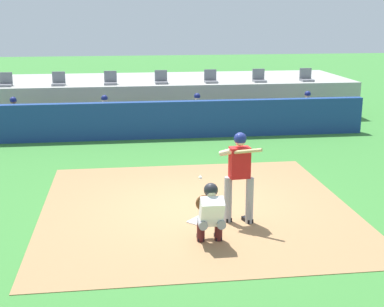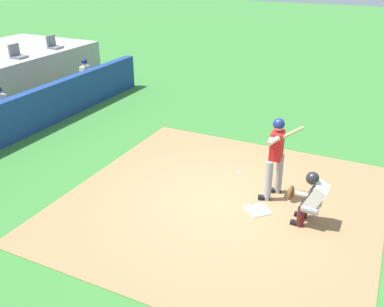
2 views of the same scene
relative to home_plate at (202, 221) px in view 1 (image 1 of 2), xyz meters
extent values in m
plane|color=#387A33|center=(0.00, 0.80, -0.02)|extent=(80.00, 80.00, 0.00)
cube|color=#9E754C|center=(0.00, 0.80, -0.02)|extent=(6.40, 6.40, 0.01)
cube|color=white|center=(0.00, 0.00, 0.00)|extent=(0.62, 0.62, 0.02)
cylinder|color=#99999E|center=(0.50, -0.04, 0.44)|extent=(0.15, 0.15, 0.92)
cylinder|color=#99999E|center=(0.90, -0.16, 0.44)|extent=(0.15, 0.15, 0.92)
cube|color=red|center=(0.70, -0.10, 1.20)|extent=(0.40, 0.27, 0.60)
sphere|color=beige|center=(0.70, -0.10, 1.63)|extent=(0.21, 0.21, 0.21)
sphere|color=navy|center=(0.70, -0.10, 1.66)|extent=(0.24, 0.24, 0.24)
cylinder|color=beige|center=(0.42, -0.10, 1.41)|extent=(0.26, 0.23, 0.17)
cylinder|color=beige|center=(0.61, -0.03, 1.41)|extent=(0.56, 0.10, 0.18)
cylinder|color=tan|center=(0.68, -0.28, 1.45)|extent=(0.72, 0.55, 0.24)
cube|color=black|center=(0.48, 0.02, 0.02)|extent=(0.20, 0.28, 0.09)
cube|color=black|center=(0.88, -0.10, 0.02)|extent=(0.20, 0.28, 0.09)
cylinder|color=gray|center=(-0.16, -1.04, 0.40)|extent=(0.16, 0.32, 0.16)
cylinder|color=#4C1919|center=(-0.16, -0.89, 0.19)|extent=(0.14, 0.14, 0.42)
cube|color=black|center=(-0.16, -0.83, 0.02)|extent=(0.11, 0.24, 0.08)
cylinder|color=gray|center=(0.16, -1.04, 0.40)|extent=(0.16, 0.32, 0.16)
cylinder|color=#4C1919|center=(0.16, -0.89, 0.19)|extent=(0.14, 0.14, 0.42)
cube|color=black|center=(0.16, -0.83, 0.02)|extent=(0.11, 0.24, 0.08)
cube|color=white|center=(0.00, -1.09, 0.62)|extent=(0.40, 0.44, 0.57)
cube|color=#2D2D33|center=(0.00, -0.97, 0.62)|extent=(0.38, 0.25, 0.45)
sphere|color=beige|center=(0.00, -1.01, 0.96)|extent=(0.21, 0.21, 0.21)
sphere|color=#232328|center=(0.00, -0.99, 0.98)|extent=(0.25, 0.25, 0.25)
cylinder|color=beige|center=(-0.04, -0.87, 0.62)|extent=(0.10, 0.45, 0.10)
ellipsoid|color=brown|center=(-0.08, -0.64, 0.62)|extent=(0.28, 0.12, 0.30)
sphere|color=white|center=(0.03, 0.46, 0.75)|extent=(0.07, 0.07, 0.07)
cube|color=navy|center=(0.00, 7.30, 0.58)|extent=(13.00, 0.30, 1.20)
cube|color=olive|center=(0.00, 8.30, 0.20)|extent=(11.80, 0.44, 0.45)
cylinder|color=#939399|center=(-5.11, 8.05, 0.47)|extent=(0.15, 0.40, 0.15)
cylinder|color=#939399|center=(-5.11, 7.85, 0.20)|extent=(0.13, 0.13, 0.45)
cube|color=maroon|center=(-5.11, 7.80, 0.02)|extent=(0.11, 0.24, 0.08)
cylinder|color=#939399|center=(-4.85, 8.05, 0.47)|extent=(0.15, 0.40, 0.15)
cylinder|color=#939399|center=(-4.85, 7.85, 0.20)|extent=(0.13, 0.13, 0.45)
cube|color=maroon|center=(-4.85, 7.80, 0.02)|extent=(0.11, 0.24, 0.08)
cube|color=white|center=(-4.98, 8.27, 0.74)|extent=(0.36, 0.22, 0.54)
sphere|color=brown|center=(-4.98, 8.27, 1.13)|extent=(0.20, 0.20, 0.20)
sphere|color=navy|center=(-4.98, 8.27, 1.17)|extent=(0.22, 0.22, 0.22)
cylinder|color=brown|center=(-5.18, 8.13, 0.63)|extent=(0.09, 0.41, 0.22)
cylinder|color=brown|center=(-4.78, 8.13, 0.63)|extent=(0.09, 0.41, 0.22)
cylinder|color=#939399|center=(-2.17, 8.05, 0.47)|extent=(0.15, 0.40, 0.15)
cylinder|color=#939399|center=(-2.17, 7.85, 0.20)|extent=(0.13, 0.13, 0.45)
cube|color=maroon|center=(-2.17, 7.80, 0.02)|extent=(0.11, 0.24, 0.08)
cylinder|color=#939399|center=(-1.91, 8.05, 0.47)|extent=(0.15, 0.40, 0.15)
cylinder|color=#939399|center=(-1.91, 7.85, 0.20)|extent=(0.13, 0.13, 0.45)
cube|color=maroon|center=(-1.91, 7.80, 0.02)|extent=(0.11, 0.24, 0.08)
cube|color=white|center=(-2.04, 8.27, 0.74)|extent=(0.36, 0.22, 0.54)
sphere|color=beige|center=(-2.04, 8.27, 1.13)|extent=(0.20, 0.20, 0.20)
sphere|color=navy|center=(-2.04, 8.27, 1.17)|extent=(0.22, 0.22, 0.22)
cylinder|color=beige|center=(-2.24, 8.13, 0.63)|extent=(0.09, 0.41, 0.22)
cylinder|color=beige|center=(-1.84, 8.13, 0.63)|extent=(0.09, 0.41, 0.22)
cylinder|color=#939399|center=(0.95, 8.05, 0.47)|extent=(0.15, 0.40, 0.15)
cylinder|color=#939399|center=(0.95, 7.85, 0.20)|extent=(0.13, 0.13, 0.45)
cube|color=maroon|center=(0.95, 7.80, 0.02)|extent=(0.11, 0.24, 0.08)
cylinder|color=#939399|center=(1.21, 8.05, 0.47)|extent=(0.15, 0.40, 0.15)
cylinder|color=#939399|center=(1.21, 7.85, 0.20)|extent=(0.13, 0.13, 0.45)
cube|color=maroon|center=(1.21, 7.80, 0.02)|extent=(0.11, 0.24, 0.08)
cube|color=white|center=(1.08, 8.27, 0.74)|extent=(0.36, 0.22, 0.54)
sphere|color=beige|center=(1.08, 8.27, 1.13)|extent=(0.20, 0.20, 0.20)
sphere|color=navy|center=(1.08, 8.27, 1.17)|extent=(0.22, 0.22, 0.22)
cylinder|color=beige|center=(0.88, 8.13, 0.63)|extent=(0.09, 0.41, 0.22)
cylinder|color=beige|center=(1.28, 8.13, 0.63)|extent=(0.09, 0.41, 0.22)
cylinder|color=#939399|center=(4.85, 8.05, 0.47)|extent=(0.15, 0.40, 0.15)
cylinder|color=#939399|center=(4.85, 7.85, 0.20)|extent=(0.13, 0.13, 0.45)
cube|color=maroon|center=(4.85, 7.80, 0.02)|extent=(0.11, 0.24, 0.08)
cylinder|color=#939399|center=(5.11, 8.05, 0.47)|extent=(0.15, 0.40, 0.15)
cylinder|color=#939399|center=(5.11, 7.85, 0.20)|extent=(0.13, 0.13, 0.45)
cube|color=maroon|center=(5.11, 7.80, 0.02)|extent=(0.11, 0.24, 0.08)
cube|color=white|center=(4.98, 8.27, 0.74)|extent=(0.36, 0.22, 0.54)
sphere|color=tan|center=(4.98, 8.27, 1.13)|extent=(0.20, 0.20, 0.20)
sphere|color=navy|center=(4.98, 8.27, 1.17)|extent=(0.22, 0.22, 0.22)
cylinder|color=tan|center=(4.78, 8.13, 0.63)|extent=(0.09, 0.41, 0.22)
cylinder|color=tan|center=(5.18, 8.13, 0.63)|extent=(0.09, 0.41, 0.22)
cube|color=#9E9E99|center=(0.00, 11.70, 0.68)|extent=(15.00, 4.40, 1.40)
cube|color=slate|center=(-5.57, 10.10, 1.42)|extent=(0.46, 0.46, 0.08)
cube|color=slate|center=(-5.57, 10.30, 1.66)|extent=(0.46, 0.06, 0.40)
cube|color=slate|center=(-3.71, 10.10, 1.42)|extent=(0.46, 0.46, 0.08)
cube|color=slate|center=(-3.71, 10.30, 1.66)|extent=(0.46, 0.06, 0.40)
cube|color=slate|center=(-1.86, 10.10, 1.42)|extent=(0.46, 0.46, 0.08)
cube|color=slate|center=(-1.86, 10.30, 1.66)|extent=(0.46, 0.06, 0.40)
cube|color=slate|center=(0.00, 10.10, 1.42)|extent=(0.46, 0.46, 0.08)
cube|color=slate|center=(0.00, 10.30, 1.66)|extent=(0.46, 0.06, 0.40)
cube|color=slate|center=(1.86, 10.10, 1.42)|extent=(0.46, 0.46, 0.08)
cube|color=slate|center=(1.86, 10.30, 1.66)|extent=(0.46, 0.06, 0.40)
cube|color=slate|center=(3.71, 10.10, 1.42)|extent=(0.46, 0.46, 0.08)
cube|color=slate|center=(3.71, 10.30, 1.66)|extent=(0.46, 0.06, 0.40)
cube|color=slate|center=(5.57, 10.10, 1.42)|extent=(0.46, 0.46, 0.08)
cube|color=slate|center=(5.57, 10.30, 1.66)|extent=(0.46, 0.06, 0.40)
camera|label=1|loc=(-1.48, -9.69, 3.98)|focal=50.27mm
camera|label=2|loc=(-7.24, -1.99, 4.78)|focal=39.88mm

